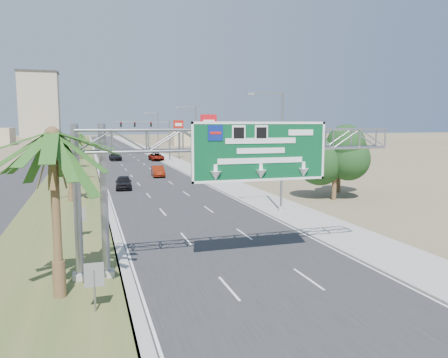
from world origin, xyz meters
TOP-DOWN VIEW (x-y plane):
  - road at (0.00, 110.00)m, footprint 12.00×300.00m
  - sidewalk_right at (8.50, 110.00)m, footprint 4.00×300.00m
  - median_grass at (-10.00, 110.00)m, footprint 7.00×300.00m
  - opposing_road at (-17.00, 110.00)m, footprint 8.00×300.00m
  - sign_gantry at (-1.06, 9.93)m, footprint 16.75×1.24m
  - palm_near at (-9.20, 8.00)m, footprint 5.70×5.70m
  - palm_row_b at (-9.50, 32.00)m, footprint 3.99×3.99m
  - palm_row_c at (-9.50, 48.00)m, footprint 3.99×3.99m
  - palm_row_d at (-9.50, 66.00)m, footprint 3.99×3.99m
  - palm_row_e at (-9.50, 85.00)m, footprint 3.99×3.99m
  - palm_row_f at (-9.50, 110.00)m, footprint 3.99×3.99m
  - streetlight_near at (7.30, 22.00)m, footprint 3.27×0.44m
  - streetlight_mid at (7.30, 52.00)m, footprint 3.27×0.44m
  - streetlight_far at (7.30, 88.00)m, footprint 3.27×0.44m
  - signal_mast at (5.17, 71.97)m, footprint 10.28×0.71m
  - store_building at (22.00, 66.00)m, footprint 18.00×10.00m
  - oak_near at (15.00, 26.00)m, footprint 4.50×4.50m
  - oak_far at (18.00, 30.00)m, footprint 3.50×3.50m
  - median_signback_a at (-7.80, 6.00)m, footprint 0.75×0.08m
  - median_signback_b at (-8.50, 18.00)m, footprint 0.75×0.08m
  - tower_distant at (-32.00, 250.00)m, footprint 20.00×16.00m
  - building_distant_right at (30.00, 140.00)m, footprint 20.00×12.00m
  - car_left_lane at (-4.06, 39.46)m, footprint 2.09×4.57m
  - car_mid_lane at (1.50, 50.11)m, footprint 1.80×4.68m
  - car_right_lane at (5.43, 77.44)m, footprint 2.68×5.58m
  - car_far at (-2.51, 80.20)m, footprint 2.44×5.69m
  - pole_sign_red_near at (9.29, 51.37)m, footprint 2.42×0.50m
  - pole_sign_blue at (13.00, 56.64)m, footprint 2.00×0.90m
  - pole_sign_red_far at (10.67, 80.39)m, footprint 2.22×0.64m

SIDE VIEW (x-z plane):
  - road at x=0.00m, z-range 0.00..0.02m
  - opposing_road at x=-17.00m, z-range 0.00..0.02m
  - sidewalk_right at x=8.50m, z-range 0.00..0.10m
  - median_grass at x=-10.00m, z-range 0.00..0.12m
  - car_left_lane at x=-4.06m, z-range 0.00..1.52m
  - car_mid_lane at x=1.50m, z-range 0.00..1.52m
  - car_right_lane at x=5.43m, z-range 0.00..1.53m
  - car_far at x=-2.51m, z-range 0.00..1.63m
  - median_signback_a at x=-7.80m, z-range 0.41..2.49m
  - median_signback_b at x=-8.50m, z-range 0.41..2.49m
  - store_building at x=22.00m, z-range 0.00..4.00m
  - building_distant_right at x=30.00m, z-range 0.00..5.00m
  - oak_far at x=18.00m, z-range 1.02..6.62m
  - palm_row_d at x=-9.50m, z-range 1.69..7.14m
  - oak_near at x=15.00m, z-range 1.13..7.93m
  - streetlight_near at x=7.30m, z-range -0.31..9.69m
  - streetlight_mid at x=7.30m, z-range -0.31..9.69m
  - streetlight_far at x=7.30m, z-range -0.31..9.69m
  - palm_row_f at x=-9.50m, z-range 1.83..7.58m
  - signal_mast at x=5.17m, z-range 0.85..8.85m
  - palm_row_b at x=-9.50m, z-range 1.93..7.87m
  - pole_sign_blue at x=13.00m, z-range 1.56..8.56m
  - palm_row_e at x=-9.50m, z-range 2.02..8.16m
  - palm_row_c at x=-9.50m, z-range 2.29..9.04m
  - sign_gantry at x=-1.06m, z-range 2.31..9.81m
  - pole_sign_red_far at x=10.67m, z-range 2.42..10.79m
  - palm_near at x=-9.20m, z-range 2.76..11.11m
  - pole_sign_red_near at x=9.29m, z-range 2.57..11.54m
  - tower_distant at x=-32.00m, z-range 0.00..35.00m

